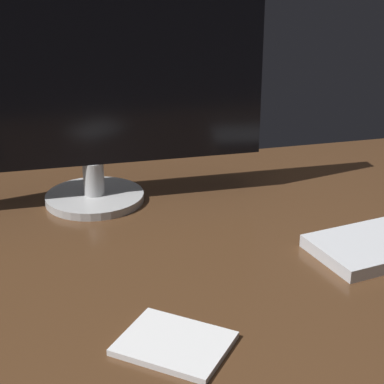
{
  "coord_description": "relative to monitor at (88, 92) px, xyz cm",
  "views": [
    {
      "loc": [
        -19.41,
        -86.95,
        47.65
      ],
      "look_at": [
        4.98,
        6.75,
        8.0
      ],
      "focal_mm": 59.74,
      "sensor_mm": 36.0,
      "label": 1
    }
  ],
  "objects": [
    {
      "name": "notepad",
      "position": [
        4.02,
        -46.5,
        -19.78
      ],
      "size": [
        16.02,
        15.68,
        0.81
      ],
      "primitive_type": "cube",
      "rotation": [
        0.0,
        0.0,
        -0.7
      ],
      "color": "silver",
      "rests_on": "desk"
    },
    {
      "name": "monitor",
      "position": [
        0.0,
        0.0,
        0.0
      ],
      "size": [
        61.33,
        17.81,
        36.53
      ],
      "rotation": [
        0.0,
        0.0,
        -0.02
      ],
      "color": "#BABABA",
      "rests_on": "desk"
    },
    {
      "name": "desk",
      "position": [
        9.55,
        -21.14,
        -21.19
      ],
      "size": [
        140.0,
        84.0,
        2.0
      ],
      "primitive_type": "cube",
      "color": "#4C301C",
      "rests_on": "ground"
    }
  ]
}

